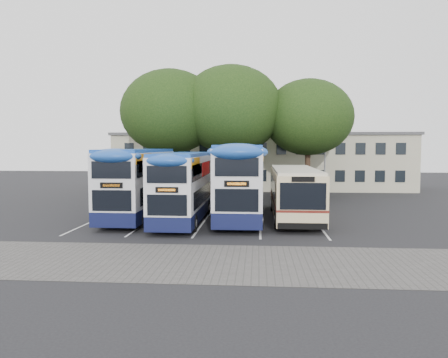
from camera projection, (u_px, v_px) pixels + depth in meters
name	position (u px, v px, depth m)	size (l,w,h in m)	color
ground	(265.00, 238.00, 22.55)	(120.00, 120.00, 0.00)	black
paving_strip	(218.00, 262.00, 17.73)	(40.00, 6.00, 0.01)	#595654
bay_lines	(205.00, 220.00, 27.81)	(14.12, 11.00, 0.01)	silver
depot_building	(261.00, 160.00, 49.15)	(32.40, 8.40, 6.20)	#AFA68D
lamp_post	(325.00, 143.00, 41.57)	(0.25, 1.05, 9.06)	gray
tree_left	(170.00, 112.00, 39.68)	(9.01, 9.01, 11.71)	black
tree_mid	(231.00, 110.00, 39.32)	(9.33, 9.33, 12.02)	black
tree_right	(308.00, 117.00, 39.22)	(8.05, 8.05, 10.77)	black
bus_dd_left	(139.00, 180.00, 28.80)	(2.64, 10.87, 4.53)	#10153C
bus_dd_mid	(184.00, 184.00, 27.33)	(2.51, 10.36, 4.31)	#10153C
bus_dd_right	(241.00, 178.00, 28.40)	(2.78, 11.47, 4.78)	#10153C
bus_single	(294.00, 190.00, 28.52)	(2.81, 11.04, 3.29)	beige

